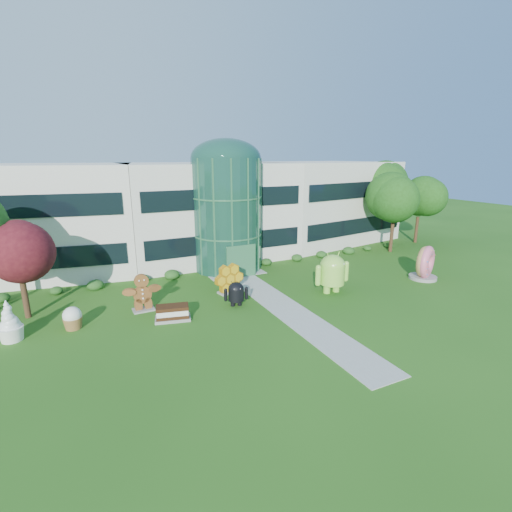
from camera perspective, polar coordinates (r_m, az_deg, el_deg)
name	(u,v)px	position (r m, az deg, el deg)	size (l,w,h in m)	color
ground	(298,317)	(24.16, 6.43, -9.32)	(140.00, 140.00, 0.00)	#215114
building	(206,209)	(38.76, -7.77, 7.11)	(46.00, 15.00, 9.30)	beige
atrium	(227,215)	(33.13, -4.48, 6.30)	(6.00, 6.00, 9.80)	#194738
walkway	(282,306)	(25.71, 4.04, -7.65)	(2.40, 20.00, 0.04)	#9E9E93
tree_red	(21,273)	(27.13, -32.45, -2.16)	(4.00, 4.00, 6.00)	#3F0C14
trees_backdrop	(223,221)	(34.17, -5.08, 5.36)	(52.00, 8.00, 8.40)	#1C4511
android_green	(332,270)	(28.21, 11.67, -2.20)	(3.02, 2.01, 3.42)	#8FD745
android_black	(236,292)	(25.41, -3.09, -5.57)	(1.74, 1.16, 1.97)	black
donut	(424,262)	(33.75, 24.50, -0.89)	(2.77, 1.33, 2.88)	#DE5479
gingerbread	(142,292)	(25.65, -17.10, -5.35)	(2.77, 1.06, 2.55)	brown
ice_cream_sandwich	(173,313)	(23.99, -12.72, -8.53)	(2.17, 1.09, 0.97)	black
honeycomb	(229,280)	(27.85, -4.14, -3.68)	(2.55, 0.91, 2.00)	gold
froyo	(9,321)	(24.79, -33.73, -8.28)	(1.38, 1.38, 2.37)	white
cupcake	(72,318)	(24.78, -26.40, -8.51)	(1.15, 1.15, 1.37)	white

